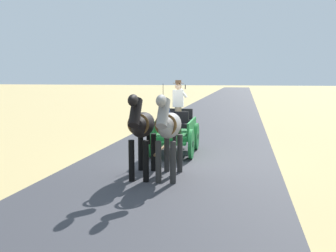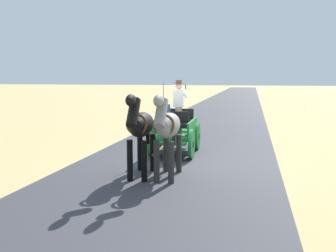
{
  "view_description": "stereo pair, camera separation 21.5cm",
  "coord_description": "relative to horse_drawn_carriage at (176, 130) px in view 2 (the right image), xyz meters",
  "views": [
    {
      "loc": [
        -1.99,
        11.19,
        2.61
      ],
      "look_at": [
        0.3,
        0.38,
        1.1
      ],
      "focal_mm": 38.68,
      "sensor_mm": 36.0,
      "label": 1
    },
    {
      "loc": [
        -2.2,
        11.14,
        2.61
      ],
      "look_at": [
        0.3,
        0.38,
        1.1
      ],
      "focal_mm": 38.68,
      "sensor_mm": 36.0,
      "label": 2
    }
  ],
  "objects": [
    {
      "name": "ground_plane",
      "position": [
        -0.3,
        0.74,
        -0.82
      ],
      "size": [
        200.0,
        200.0,
        0.0
      ],
      "primitive_type": "plane",
      "color": "tan"
    },
    {
      "name": "road_surface",
      "position": [
        -0.3,
        0.74,
        -0.81
      ],
      "size": [
        6.05,
        160.0,
        0.01
      ],
      "primitive_type": "cube",
      "color": "#38383D",
      "rests_on": "ground"
    },
    {
      "name": "horse_drawn_carriage",
      "position": [
        0.0,
        0.0,
        0.0
      ],
      "size": [
        1.46,
        4.51,
        2.5
      ],
      "color": "#1E7233",
      "rests_on": "ground"
    },
    {
      "name": "horse_near_side",
      "position": [
        -0.42,
        3.02,
        0.51
      ],
      "size": [
        0.59,
        2.13,
        2.21
      ],
      "color": "gray",
      "rests_on": "ground"
    },
    {
      "name": "horse_off_side",
      "position": [
        0.29,
        3.04,
        0.51
      ],
      "size": [
        0.67,
        2.14,
        2.21
      ],
      "color": "black",
      "rests_on": "ground"
    }
  ]
}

